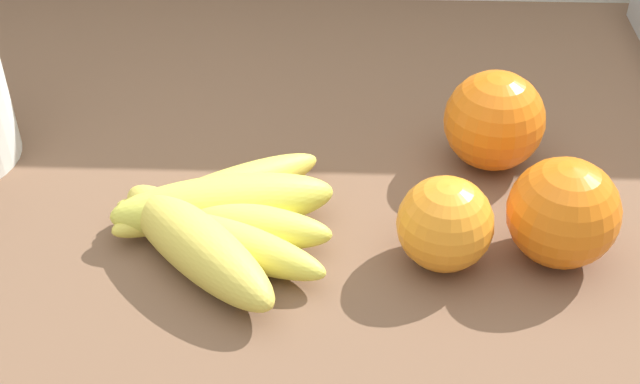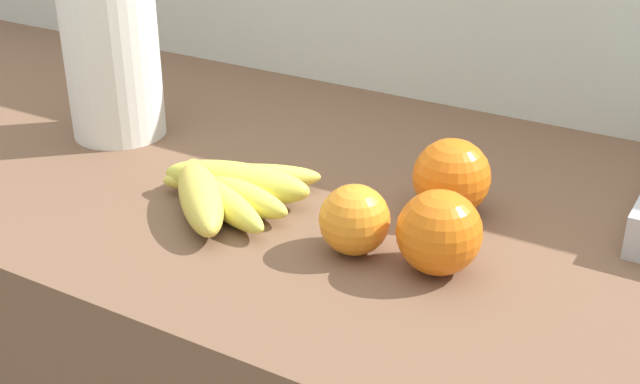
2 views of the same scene
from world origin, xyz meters
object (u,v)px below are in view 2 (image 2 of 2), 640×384
at_px(banana_bunch, 224,189).
at_px(orange_far_right, 452,177).
at_px(paper_towel_roll, 109,31).
at_px(orange_center, 354,220).
at_px(orange_back_right, 439,233).

relative_size(banana_bunch, orange_far_right, 2.46).
relative_size(orange_far_right, paper_towel_roll, 0.27).
xyz_separation_m(orange_center, paper_towel_roll, (-0.40, 0.11, 0.10)).
relative_size(banana_bunch, orange_center, 2.91).
bearing_deg(orange_back_right, orange_far_right, 106.91).
xyz_separation_m(orange_far_right, paper_towel_roll, (-0.45, -0.01, 0.09)).
bearing_deg(orange_back_right, paper_towel_roll, 167.85).
xyz_separation_m(orange_far_right, orange_back_right, (0.03, -0.11, -0.00)).
distance_m(orange_far_right, orange_center, 0.13).
height_order(orange_back_right, paper_towel_roll, paper_towel_roll).
bearing_deg(orange_far_right, orange_back_right, -73.09).
distance_m(orange_far_right, orange_back_right, 0.12).
height_order(orange_far_right, orange_center, orange_far_right).
bearing_deg(orange_center, orange_far_right, 68.41).
bearing_deg(orange_center, orange_back_right, 5.79).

